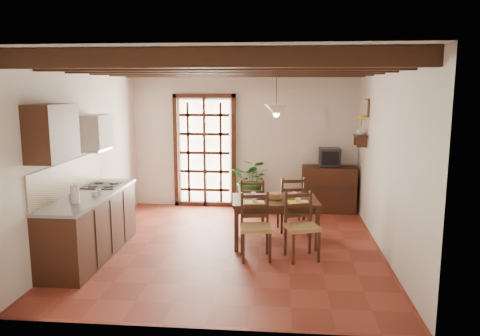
# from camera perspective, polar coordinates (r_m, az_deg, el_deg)

# --- Properties ---
(ground_plane) EXTENTS (5.00, 5.00, 0.00)m
(ground_plane) POSITION_cam_1_polar(r_m,az_deg,el_deg) (7.26, -1.09, -9.51)
(ground_plane) COLOR maroon
(room_shell) EXTENTS (4.52, 5.02, 2.81)m
(room_shell) POSITION_cam_1_polar(r_m,az_deg,el_deg) (6.88, -1.13, 4.92)
(room_shell) COLOR silver
(room_shell) RESTS_ON ground_plane
(ceiling_beams) EXTENTS (4.50, 4.34, 0.20)m
(ceiling_beams) POSITION_cam_1_polar(r_m,az_deg,el_deg) (6.86, -1.16, 12.22)
(ceiling_beams) COLOR black
(ceiling_beams) RESTS_ON room_shell
(french_door) EXTENTS (1.26, 0.11, 2.32)m
(french_door) POSITION_cam_1_polar(r_m,az_deg,el_deg) (9.47, -4.32, 2.33)
(french_door) COLOR white
(french_door) RESTS_ON ground_plane
(kitchen_counter) EXTENTS (0.64, 2.25, 1.38)m
(kitchen_counter) POSITION_cam_1_polar(r_m,az_deg,el_deg) (7.04, -17.78, -6.56)
(kitchen_counter) COLOR #331A10
(kitchen_counter) RESTS_ON ground_plane
(upper_cabinet) EXTENTS (0.35, 0.80, 0.70)m
(upper_cabinet) POSITION_cam_1_polar(r_m,az_deg,el_deg) (6.22, -21.95, 4.02)
(upper_cabinet) COLOR #331A10
(upper_cabinet) RESTS_ON room_shell
(range_hood) EXTENTS (0.38, 0.60, 0.54)m
(range_hood) POSITION_cam_1_polar(r_m,az_deg,el_deg) (7.35, -17.31, 4.16)
(range_hood) COLOR white
(range_hood) RESTS_ON room_shell
(counter_items) EXTENTS (0.50, 1.43, 0.25)m
(counter_items) POSITION_cam_1_polar(r_m,az_deg,el_deg) (7.01, -17.70, -2.54)
(counter_items) COLOR black
(counter_items) RESTS_ON kitchen_counter
(dining_table) EXTENTS (1.38, 0.96, 0.71)m
(dining_table) POSITION_cam_1_polar(r_m,az_deg,el_deg) (7.24, 4.28, -4.48)
(dining_table) COLOR #3A1F13
(dining_table) RESTS_ON ground_plane
(chair_near_left) EXTENTS (0.48, 0.47, 0.93)m
(chair_near_left) POSITION_cam_1_polar(r_m,az_deg,el_deg) (6.68, 1.90, -8.62)
(chair_near_left) COLOR #A57C46
(chair_near_left) RESTS_ON ground_plane
(chair_near_right) EXTENTS (0.54, 0.53, 0.94)m
(chair_near_right) POSITION_cam_1_polar(r_m,az_deg,el_deg) (6.73, 7.49, -8.50)
(chair_near_right) COLOR #A57C46
(chair_near_right) RESTS_ON ground_plane
(chair_far_left) EXTENTS (0.45, 0.43, 0.90)m
(chair_far_left) POSITION_cam_1_polar(r_m,az_deg,el_deg) (7.95, 1.50, -5.66)
(chair_far_left) COLOR #A57C46
(chair_far_left) RESTS_ON ground_plane
(chair_far_right) EXTENTS (0.51, 0.49, 0.94)m
(chair_far_right) POSITION_cam_1_polar(r_m,az_deg,el_deg) (8.00, 6.20, -5.52)
(chair_far_right) COLOR #A57C46
(chair_far_right) RESTS_ON ground_plane
(table_setting) EXTENTS (0.95, 0.63, 0.09)m
(table_setting) POSITION_cam_1_polar(r_m,az_deg,el_deg) (7.23, 4.29, -3.89)
(table_setting) COLOR yellow
(table_setting) RESTS_ON dining_table
(table_bowl) EXTENTS (0.25, 0.25, 0.05)m
(table_bowl) POSITION_cam_1_polar(r_m,az_deg,el_deg) (7.25, 2.43, -3.50)
(table_bowl) COLOR white
(table_bowl) RESTS_ON dining_table
(sideboard) EXTENTS (1.07, 0.52, 0.89)m
(sideboard) POSITION_cam_1_polar(r_m,az_deg,el_deg) (9.29, 10.74, -2.54)
(sideboard) COLOR #331A10
(sideboard) RESTS_ON ground_plane
(crt_tv) EXTENTS (0.40, 0.37, 0.34)m
(crt_tv) POSITION_cam_1_polar(r_m,az_deg,el_deg) (9.17, 10.87, 1.33)
(crt_tv) COLOR black
(crt_tv) RESTS_ON sideboard
(fuse_box) EXTENTS (0.25, 0.03, 0.32)m
(fuse_box) POSITION_cam_1_polar(r_m,az_deg,el_deg) (9.34, 9.79, 5.66)
(fuse_box) COLOR white
(fuse_box) RESTS_ON room_shell
(plant_pot) EXTENTS (0.36, 0.36, 0.22)m
(plant_pot) POSITION_cam_1_polar(r_m,az_deg,el_deg) (9.30, 1.45, -4.46)
(plant_pot) COLOR maroon
(plant_pot) RESTS_ON ground_plane
(potted_plant) EXTENTS (2.36, 2.16, 2.21)m
(potted_plant) POSITION_cam_1_polar(r_m,az_deg,el_deg) (9.20, 1.46, -1.69)
(potted_plant) COLOR #144C19
(potted_plant) RESTS_ON ground_plane
(wall_shelf) EXTENTS (0.20, 0.42, 0.20)m
(wall_shelf) POSITION_cam_1_polar(r_m,az_deg,el_deg) (8.57, 14.48, 3.53)
(wall_shelf) COLOR #331A10
(wall_shelf) RESTS_ON room_shell
(shelf_vase) EXTENTS (0.15, 0.15, 0.15)m
(shelf_vase) POSITION_cam_1_polar(r_m,az_deg,el_deg) (8.56, 14.52, 4.45)
(shelf_vase) COLOR #B2BFB2
(shelf_vase) RESTS_ON wall_shelf
(shelf_flowers) EXTENTS (0.14, 0.14, 0.36)m
(shelf_flowers) POSITION_cam_1_polar(r_m,az_deg,el_deg) (8.54, 14.58, 5.84)
(shelf_flowers) COLOR yellow
(shelf_flowers) RESTS_ON shelf_vase
(framed_picture) EXTENTS (0.03, 0.32, 0.32)m
(framed_picture) POSITION_cam_1_polar(r_m,az_deg,el_deg) (8.55, 15.19, 7.11)
(framed_picture) COLOR brown
(framed_picture) RESTS_ON room_shell
(pendant_lamp) EXTENTS (0.36, 0.36, 0.84)m
(pendant_lamp) POSITION_cam_1_polar(r_m,az_deg,el_deg) (7.13, 4.45, 7.18)
(pendant_lamp) COLOR black
(pendant_lamp) RESTS_ON room_shell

